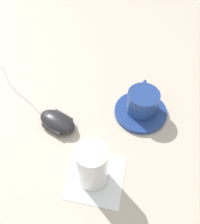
% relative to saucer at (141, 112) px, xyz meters
% --- Properties ---
extents(ground_plane, '(3.00, 3.00, 0.00)m').
position_rel_saucer_xyz_m(ground_plane, '(0.02, 0.11, -0.01)').
color(ground_plane, '#B2A899').
extents(saucer, '(0.14, 0.14, 0.01)m').
position_rel_saucer_xyz_m(saucer, '(0.00, 0.00, 0.00)').
color(saucer, navy).
rests_on(saucer, ground).
extents(coffee_cup, '(0.08, 0.10, 0.06)m').
position_rel_saucer_xyz_m(coffee_cup, '(0.00, -0.01, 0.03)').
color(coffee_cup, navy).
rests_on(coffee_cup, saucer).
extents(computer_mouse, '(0.10, 0.06, 0.03)m').
position_rel_saucer_xyz_m(computer_mouse, '(0.15, 0.15, 0.01)').
color(computer_mouse, black).
rests_on(computer_mouse, ground).
extents(mouse_cable, '(0.28, 0.08, 0.00)m').
position_rel_saucer_xyz_m(mouse_cable, '(0.35, 0.12, -0.00)').
color(mouse_cable, gray).
rests_on(mouse_cable, ground).
extents(napkin_under_glass, '(0.16, 0.16, 0.00)m').
position_rel_saucer_xyz_m(napkin_under_glass, '(-0.00, 0.21, -0.00)').
color(napkin_under_glass, white).
rests_on(napkin_under_glass, ground).
extents(drinking_glass, '(0.06, 0.06, 0.11)m').
position_rel_saucer_xyz_m(drinking_glass, '(0.00, 0.22, 0.05)').
color(drinking_glass, silver).
rests_on(drinking_glass, napkin_under_glass).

